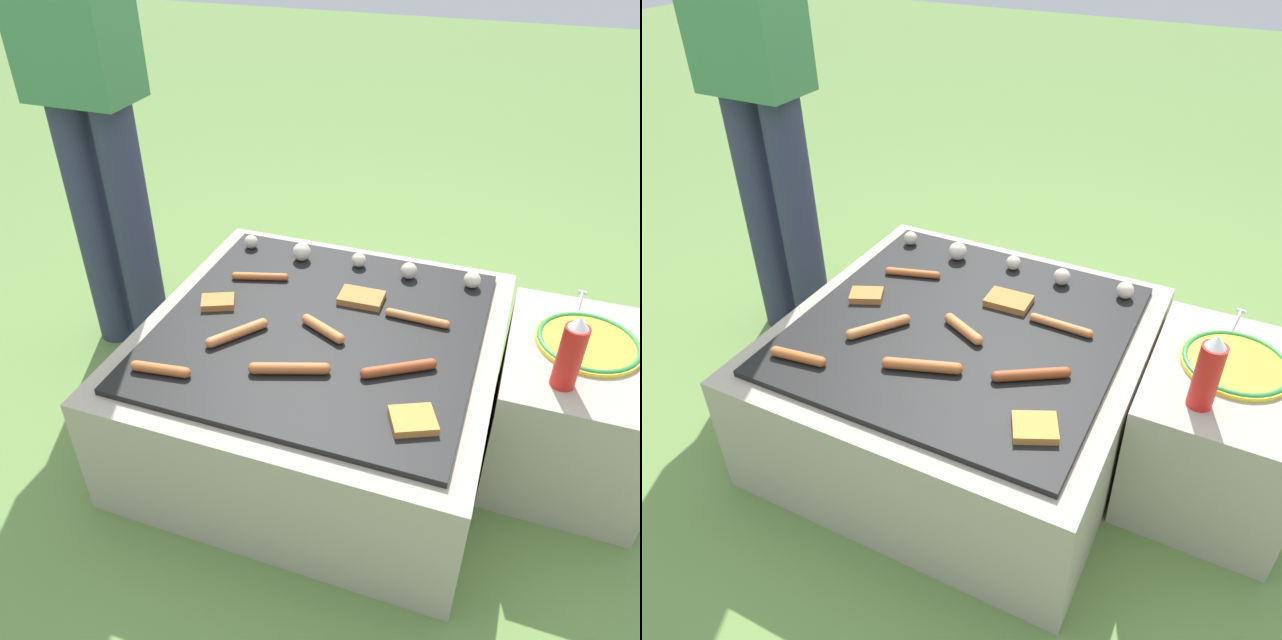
{
  "view_description": "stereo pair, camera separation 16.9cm",
  "coord_description": "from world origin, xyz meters",
  "views": [
    {
      "loc": [
        0.46,
        -1.3,
        1.4
      ],
      "look_at": [
        0.0,
        0.0,
        0.42
      ],
      "focal_mm": 35.0,
      "sensor_mm": 36.0,
      "label": 1
    },
    {
      "loc": [
        0.61,
        -1.23,
        1.4
      ],
      "look_at": [
        0.0,
        0.0,
        0.42
      ],
      "focal_mm": 35.0,
      "sensor_mm": 36.0,
      "label": 2
    }
  ],
  "objects": [
    {
      "name": "bread_slice_center",
      "position": [
        0.07,
        0.16,
        0.41
      ],
      "size": [
        0.13,
        0.09,
        0.02
      ],
      "color": "#B27033",
      "rests_on": "grill"
    },
    {
      "name": "sausage_back_left",
      "position": [
        0.02,
        -0.03,
        0.41
      ],
      "size": [
        0.14,
        0.08,
        0.03
      ],
      "color": "#C6753D",
      "rests_on": "grill"
    },
    {
      "name": "ground_plane",
      "position": [
        0.0,
        0.0,
        0.0
      ],
      "size": [
        14.0,
        14.0,
        0.0
      ],
      "primitive_type": "plane",
      "color": "#608442"
    },
    {
      "name": "sausage_mid_right",
      "position": [
        -0.3,
        -0.32,
        0.41
      ],
      "size": [
        0.16,
        0.04,
        0.03
      ],
      "color": "#B7602D",
      "rests_on": "grill"
    },
    {
      "name": "sausage_front_left",
      "position": [
        -0.01,
        -0.21,
        0.41
      ],
      "size": [
        0.19,
        0.09,
        0.03
      ],
      "color": "#B7602D",
      "rests_on": "grill"
    },
    {
      "name": "person_standing",
      "position": [
        -0.8,
        0.22,
        1.02
      ],
      "size": [
        0.31,
        0.23,
        1.79
      ],
      "color": "#2D334C",
      "rests_on": "ground_plane"
    },
    {
      "name": "side_ledge",
      "position": [
        0.69,
        0.12,
        0.2
      ],
      "size": [
        0.4,
        0.52,
        0.4
      ],
      "color": "#A89E8C",
      "rests_on": "ground_plane"
    },
    {
      "name": "fork_utensil",
      "position": [
        0.66,
        0.32,
        0.4
      ],
      "size": [
        0.04,
        0.22,
        0.01
      ],
      "color": "silver",
      "rests_on": "side_ledge"
    },
    {
      "name": "mushroom_row",
      "position": [
        0.0,
        0.33,
        0.42
      ],
      "size": [
        0.77,
        0.07,
        0.06
      ],
      "color": "beige",
      "rests_on": "grill"
    },
    {
      "name": "condiment_bottle",
      "position": [
        0.63,
        -0.03,
        0.49
      ],
      "size": [
        0.06,
        0.06,
        0.2
      ],
      "color": "red",
      "rests_on": "side_ledge"
    },
    {
      "name": "sausage_back_right",
      "position": [
        0.25,
        -0.12,
        0.41
      ],
      "size": [
        0.17,
        0.12,
        0.03
      ],
      "color": "#93421E",
      "rests_on": "grill"
    },
    {
      "name": "sausage_mid_left",
      "position": [
        0.24,
        0.11,
        0.41
      ],
      "size": [
        0.18,
        0.03,
        0.02
      ],
      "color": "#C6753D",
      "rests_on": "grill"
    },
    {
      "name": "bread_slice_right",
      "position": [
        -0.31,
        0.0,
        0.41
      ],
      "size": [
        0.11,
        0.1,
        0.02
      ],
      "color": "#B27033",
      "rests_on": "grill"
    },
    {
      "name": "sausage_back_center",
      "position": [
        -0.25,
        0.17,
        0.41
      ],
      "size": [
        0.17,
        0.07,
        0.02
      ],
      "color": "#B7602D",
      "rests_on": "grill"
    },
    {
      "name": "bread_slice_left",
      "position": [
        0.32,
        -0.28,
        0.41
      ],
      "size": [
        0.13,
        0.12,
        0.02
      ],
      "color": "#D18438",
      "rests_on": "grill"
    },
    {
      "name": "plate_colorful",
      "position": [
        0.69,
        0.15,
        0.4
      ],
      "size": [
        0.27,
        0.27,
        0.02
      ],
      "color": "yellow",
      "rests_on": "side_ledge"
    },
    {
      "name": "grill",
      "position": [
        0.0,
        0.0,
        0.2
      ],
      "size": [
        0.96,
        0.96,
        0.4
      ],
      "color": "#A89E8C",
      "rests_on": "ground_plane"
    },
    {
      "name": "sausage_front_center",
      "position": [
        -0.19,
        -0.12,
        0.41
      ],
      "size": [
        0.12,
        0.15,
        0.03
      ],
      "color": "#C6753D",
      "rests_on": "grill"
    }
  ]
}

